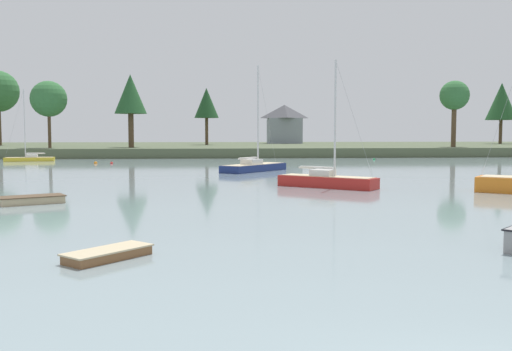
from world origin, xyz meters
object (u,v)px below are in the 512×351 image
dinghy_sand (32,201)px  dinghy_wood (108,255)px  mooring_buoy_orange (96,163)px  mooring_buoy_red (112,163)px  sailboat_navy (254,169)px  sailboat_red (327,184)px  sailboat_yellow (30,160)px  mooring_buoy_green (374,159)px

dinghy_sand → dinghy_wood: bearing=-65.5°
mooring_buoy_orange → mooring_buoy_red: 1.96m
dinghy_sand → mooring_buoy_red: size_ratio=9.39×
dinghy_sand → sailboat_navy: 28.24m
sailboat_navy → mooring_buoy_orange: sailboat_navy is taller
sailboat_red → sailboat_yellow: sailboat_yellow is taller
dinghy_sand → mooring_buoy_green: (32.84, 46.52, -0.08)m
sailboat_yellow → dinghy_wood: bearing=-71.4°
dinghy_wood → mooring_buoy_red: 54.38m
sailboat_red → mooring_buoy_green: 41.76m
mooring_buoy_green → mooring_buoy_red: size_ratio=1.02×
dinghy_sand → sailboat_navy: size_ratio=0.34×
sailboat_navy → mooring_buoy_orange: 23.85m
sailboat_navy → mooring_buoy_red: 22.28m
mooring_buoy_green → dinghy_wood: bearing=-113.6°
mooring_buoy_green → sailboat_yellow: bearing=179.9°
dinghy_sand → mooring_buoy_orange: (-4.17, 39.86, -0.07)m
mooring_buoy_red → sailboat_navy: bearing=-43.1°
mooring_buoy_orange → sailboat_navy: bearing=-40.1°
dinghy_wood → mooring_buoy_green: (26.46, 60.52, -0.05)m
sailboat_yellow → mooring_buoy_orange: 11.98m
dinghy_sand → sailboat_red: size_ratio=0.39×
dinghy_sand → mooring_buoy_red: (-2.22, 39.70, -0.09)m
sailboat_red → mooring_buoy_red: 37.81m
sailboat_navy → dinghy_wood: (-7.68, -38.49, -0.12)m
dinghy_wood → sailboat_yellow: bearing=108.6°
sailboat_red → dinghy_wood: bearing=-117.7°
dinghy_sand → mooring_buoy_green: dinghy_sand is taller
dinghy_sand → mooring_buoy_green: 56.95m
sailboat_yellow → mooring_buoy_green: size_ratio=24.80×
mooring_buoy_red → dinghy_sand: bearing=-86.8°
dinghy_sand → mooring_buoy_red: dinghy_sand is taller
sailboat_red → sailboat_navy: size_ratio=0.85×
mooring_buoy_orange → dinghy_wood: bearing=-78.9°
dinghy_wood → mooring_buoy_red: size_ratio=7.05×
sailboat_red → mooring_buoy_red: sailboat_red is taller
sailboat_navy → mooring_buoy_red: size_ratio=27.87×
mooring_buoy_orange → mooring_buoy_green: bearing=10.2°
sailboat_red → sailboat_navy: (-3.67, 16.90, 0.01)m
sailboat_yellow → dinghy_sand: bearing=-73.2°
mooring_buoy_green → mooring_buoy_red: 35.72m
sailboat_navy → mooring_buoy_green: 28.95m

